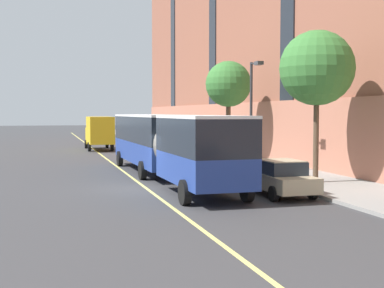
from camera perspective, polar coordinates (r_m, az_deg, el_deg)
ground_plane at (r=25.46m, az=-5.36°, el=-4.73°), size 260.00×260.00×0.00m
sidewalk at (r=31.08m, az=10.23°, el=-3.16°), size 4.80×160.00×0.15m
city_bus at (r=28.70m, az=-2.76°, el=0.25°), size 3.28×19.17×3.46m
parked_car_champagne_0 at (r=42.17m, az=-1.76°, el=-0.44°), size 2.07×4.79×1.56m
parked_car_champagne_1 at (r=23.31m, az=9.28°, el=-3.56°), size 2.04×4.48×1.56m
parked_car_silver_2 at (r=29.32m, az=4.42°, el=-2.11°), size 2.00×4.68×1.56m
parked_car_champagne_3 at (r=55.90m, az=-5.38°, el=0.48°), size 2.00×4.36×1.56m
box_truck at (r=51.70m, az=-9.86°, el=1.34°), size 2.38×7.27×3.19m
street_tree_mid_block at (r=27.01m, az=13.18°, el=7.86°), size 3.67×3.67×7.44m
street_tree_far_uptown at (r=38.91m, az=3.91°, el=6.34°), size 3.32×3.32×7.16m
street_lamp at (r=31.09m, az=6.50°, el=4.27°), size 0.36×1.48×6.34m
lane_centerline at (r=28.42m, az=-6.04°, el=-3.88°), size 0.16×140.00×0.01m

